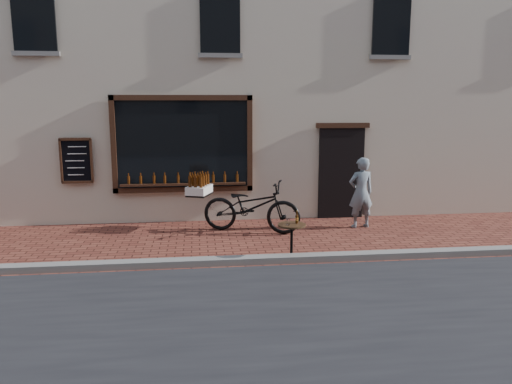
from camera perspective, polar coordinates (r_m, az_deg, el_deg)
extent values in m
plane|color=#59261C|center=(8.85, 3.89, -8.37)|extent=(90.00, 90.00, 0.00)
cube|color=slate|center=(9.01, 3.66, -7.60)|extent=(90.00, 0.25, 0.12)
cube|color=beige|center=(14.97, -0.71, 18.69)|extent=(28.00, 6.00, 10.00)
cube|color=black|center=(11.72, -8.38, 5.43)|extent=(3.00, 0.06, 2.00)
cube|color=black|center=(11.66, -8.52, 10.62)|extent=(3.24, 0.10, 0.12)
cube|color=black|center=(11.84, -8.24, 0.31)|extent=(3.24, 0.10, 0.12)
cube|color=black|center=(11.85, -15.97, 5.20)|extent=(0.12, 0.10, 2.24)
cube|color=black|center=(11.77, -0.73, 5.56)|extent=(0.12, 0.10, 2.24)
cube|color=black|center=(11.77, -8.27, 0.89)|extent=(2.90, 0.16, 0.05)
cube|color=black|center=(12.32, 9.69, 2.12)|extent=(1.10, 0.10, 2.20)
cube|color=black|center=(12.18, 9.90, 7.51)|extent=(1.30, 0.10, 0.12)
cube|color=black|center=(12.06, -19.83, 3.39)|extent=(0.62, 0.04, 0.92)
cylinder|color=#3D1C07|center=(11.85, -14.33, 1.33)|extent=(0.06, 0.06, 0.19)
cylinder|color=#3D1C07|center=(11.82, -13.00, 1.36)|extent=(0.06, 0.06, 0.19)
cylinder|color=#3D1C07|center=(11.79, -11.66, 1.39)|extent=(0.06, 0.06, 0.19)
cylinder|color=#3D1C07|center=(11.77, -10.31, 1.42)|extent=(0.06, 0.06, 0.19)
cylinder|color=#3D1C07|center=(11.76, -8.96, 1.45)|extent=(0.06, 0.06, 0.19)
cylinder|color=#3D1C07|center=(11.75, -7.60, 1.48)|extent=(0.06, 0.06, 0.19)
cylinder|color=#3D1C07|center=(11.75, -6.25, 1.51)|extent=(0.06, 0.06, 0.19)
cylinder|color=#3D1C07|center=(11.75, -4.90, 1.54)|extent=(0.06, 0.06, 0.19)
cylinder|color=#3D1C07|center=(11.76, -3.54, 1.57)|extent=(0.06, 0.06, 0.19)
cylinder|color=#3D1C07|center=(11.78, -2.19, 1.59)|extent=(0.06, 0.06, 0.19)
cube|color=black|center=(12.30, -24.07, 17.75)|extent=(0.90, 0.06, 1.40)
cube|color=black|center=(11.83, -4.14, 18.92)|extent=(0.90, 0.06, 1.40)
cube|color=black|center=(12.67, 15.22, 18.02)|extent=(0.90, 0.06, 1.40)
imported|color=black|center=(10.88, -0.53, -1.66)|extent=(2.30, 1.47, 1.14)
cube|color=black|center=(11.19, -6.50, -0.27)|extent=(0.62, 0.72, 0.04)
cube|color=white|center=(11.17, -6.51, 0.27)|extent=(0.63, 0.74, 0.18)
cylinder|color=#3D1C07|center=(10.88, -6.32, 1.12)|extent=(0.07, 0.07, 0.24)
cylinder|color=#3D1C07|center=(10.93, -6.95, 1.15)|extent=(0.07, 0.07, 0.24)
cylinder|color=#3D1C07|center=(10.97, -7.56, 1.17)|extent=(0.07, 0.07, 0.24)
cylinder|color=#3D1C07|center=(11.02, -6.05, 1.25)|extent=(0.07, 0.07, 0.24)
cylinder|color=#3D1C07|center=(11.07, -6.67, 1.27)|extent=(0.07, 0.07, 0.24)
cylinder|color=#3D1C07|center=(11.11, -7.28, 1.29)|extent=(0.07, 0.07, 0.24)
cylinder|color=#3D1C07|center=(11.16, -5.79, 1.37)|extent=(0.07, 0.07, 0.24)
cylinder|color=#3D1C07|center=(11.21, -6.40, 1.39)|extent=(0.07, 0.07, 0.24)
cylinder|color=#3D1C07|center=(11.25, -7.00, 1.41)|extent=(0.07, 0.07, 0.24)
cylinder|color=#3D1C07|center=(11.31, -5.53, 1.49)|extent=(0.07, 0.07, 0.24)
cylinder|color=#3D1C07|center=(11.35, -6.13, 1.51)|extent=(0.07, 0.07, 0.24)
cylinder|color=black|center=(9.19, 4.05, -7.57)|extent=(0.38, 0.38, 0.03)
cylinder|color=black|center=(9.09, 4.08, -5.70)|extent=(0.05, 0.05, 0.60)
cylinder|color=black|center=(9.01, 4.10, -3.78)|extent=(0.51, 0.51, 0.03)
cylinder|color=gold|center=(9.06, 4.69, -3.08)|extent=(0.05, 0.05, 0.05)
cylinder|color=white|center=(8.92, 3.64, -3.44)|extent=(0.07, 0.07, 0.11)
imported|color=slate|center=(11.49, 11.89, -0.06)|extent=(0.63, 0.46, 1.60)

